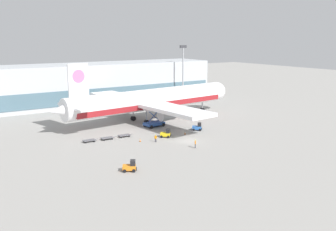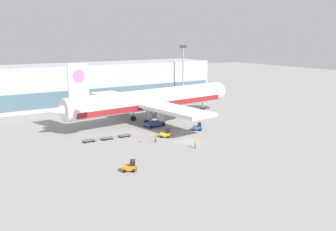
# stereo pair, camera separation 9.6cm
# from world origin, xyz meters

# --- Properties ---
(ground_plane) EXTENTS (400.00, 400.00, 0.00)m
(ground_plane) POSITION_xyz_m (0.00, 0.00, 0.00)
(ground_plane) COLOR gray
(terminal_building) EXTENTS (90.00, 18.20, 14.00)m
(terminal_building) POSITION_xyz_m (1.78, 60.29, 6.99)
(terminal_building) COLOR #B2B7BC
(terminal_building) RESTS_ON ground_plane
(light_mast) EXTENTS (2.80, 0.50, 20.26)m
(light_mast) POSITION_xyz_m (31.79, 47.10, 11.91)
(light_mast) COLOR #9EA0A5
(light_mast) RESTS_ON ground_plane
(airplane_main) EXTENTS (58.02, 48.57, 17.00)m
(airplane_main) POSITION_xyz_m (3.21, 22.97, 5.84)
(airplane_main) COLOR white
(airplane_main) RESTS_ON ground_plane
(scissor_lift_loader) EXTENTS (5.48, 3.84, 5.22)m
(scissor_lift_loader) POSITION_xyz_m (0.79, 16.52, 2.00)
(scissor_lift_loader) COLOR #284C99
(scissor_lift_loader) RESTS_ON ground_plane
(baggage_tug_foreground) EXTENTS (2.79, 2.66, 2.00)m
(baggage_tug_foreground) POSITION_xyz_m (7.88, 6.92, 0.88)
(baggage_tug_foreground) COLOR #2D66B7
(baggage_tug_foreground) RESTS_ON ground_plane
(baggage_tug_mid) EXTENTS (2.82, 2.51, 2.00)m
(baggage_tug_mid) POSITION_xyz_m (-20.05, -10.04, 0.88)
(baggage_tug_mid) COLOR orange
(baggage_tug_mid) RESTS_ON ground_plane
(baggage_tug_far) EXTENTS (2.77, 2.69, 2.00)m
(baggage_tug_far) POSITION_xyz_m (-2.43, 5.63, 0.88)
(baggage_tug_far) COLOR yellow
(baggage_tug_far) RESTS_ON ground_plane
(baggage_dolly_lead) EXTENTS (3.73, 1.63, 0.48)m
(baggage_dolly_lead) POSITION_xyz_m (-19.10, 11.68, 0.39)
(baggage_dolly_lead) COLOR #56565B
(baggage_dolly_lead) RESTS_ON ground_plane
(baggage_dolly_second) EXTENTS (3.73, 1.63, 0.48)m
(baggage_dolly_second) POSITION_xyz_m (-14.89, 11.37, 0.39)
(baggage_dolly_second) COLOR #56565B
(baggage_dolly_second) RESTS_ON ground_plane
(baggage_dolly_third) EXTENTS (3.73, 1.63, 0.48)m
(baggage_dolly_third) POSITION_xyz_m (-10.50, 11.31, 0.39)
(baggage_dolly_third) COLOR #56565B
(baggage_dolly_third) RESTS_ON ground_plane
(ground_crew_near) EXTENTS (0.40, 0.46, 1.84)m
(ground_crew_near) POSITION_xyz_m (-2.00, -5.13, 1.09)
(ground_crew_near) COLOR black
(ground_crew_near) RESTS_ON ground_plane
(ground_crew_far) EXTENTS (0.47, 0.39, 1.70)m
(ground_crew_far) POSITION_xyz_m (-6.64, 3.46, 0.99)
(ground_crew_far) COLOR black
(ground_crew_far) RESTS_ON ground_plane
(traffic_cone_near) EXTENTS (0.40, 0.40, 0.76)m
(traffic_cone_near) POSITION_xyz_m (2.84, 5.30, 0.37)
(traffic_cone_near) COLOR black
(traffic_cone_near) RESTS_ON ground_plane
(traffic_cone_far) EXTENTS (0.40, 0.40, 0.70)m
(traffic_cone_far) POSITION_xyz_m (-9.42, 5.62, 0.34)
(traffic_cone_far) COLOR black
(traffic_cone_far) RESTS_ON ground_plane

